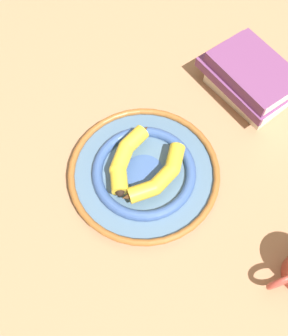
% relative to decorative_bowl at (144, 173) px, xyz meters
% --- Properties ---
extents(ground_plane, '(2.80, 2.80, 0.00)m').
position_rel_decorative_bowl_xyz_m(ground_plane, '(0.03, -0.01, -0.02)').
color(ground_plane, '#A87A56').
extents(decorative_bowl, '(0.31, 0.31, 0.04)m').
position_rel_decorative_bowl_xyz_m(decorative_bowl, '(0.00, 0.00, 0.00)').
color(decorative_bowl, slate).
rests_on(decorative_bowl, ground_plane).
extents(banana_a, '(0.17, 0.05, 0.03)m').
position_rel_decorative_bowl_xyz_m(banana_a, '(-0.01, -0.04, 0.03)').
color(banana_a, yellow).
rests_on(banana_a, decorative_bowl).
extents(banana_b, '(0.16, 0.10, 0.03)m').
position_rel_decorative_bowl_xyz_m(banana_b, '(0.01, 0.04, 0.03)').
color(banana_b, gold).
rests_on(banana_b, decorative_bowl).
extents(book_stack, '(0.24, 0.25, 0.09)m').
position_rel_decorative_bowl_xyz_m(book_stack, '(-0.28, 0.16, 0.03)').
color(book_stack, silver).
rests_on(book_stack, ground_plane).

